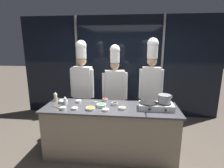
# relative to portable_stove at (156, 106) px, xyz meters

# --- Properties ---
(ground_plane) EXTENTS (24.00, 24.00, 0.00)m
(ground_plane) POSITION_rel_portable_stove_xyz_m (-0.77, 0.03, -0.96)
(ground_plane) COLOR brown
(window_wall_back) EXTENTS (5.37, 0.09, 2.70)m
(window_wall_back) POSITION_rel_portable_stove_xyz_m (-0.77, 1.90, 0.39)
(window_wall_back) COLOR black
(window_wall_back) RESTS_ON ground_plane
(demo_counter) EXTENTS (2.34, 0.76, 0.90)m
(demo_counter) POSITION_rel_portable_stove_xyz_m (-0.77, 0.03, -0.50)
(demo_counter) COLOR gray
(demo_counter) RESTS_ON ground_plane
(portable_stove) EXTENTS (0.56, 0.32, 0.11)m
(portable_stove) POSITION_rel_portable_stove_xyz_m (0.00, 0.00, 0.00)
(portable_stove) COLOR silver
(portable_stove) RESTS_ON demo_counter
(frying_pan) EXTENTS (0.31, 0.53, 0.04)m
(frying_pan) POSITION_rel_portable_stove_xyz_m (-0.13, -0.01, 0.08)
(frying_pan) COLOR #232326
(frying_pan) RESTS_ON portable_stove
(stock_pot) EXTENTS (0.24, 0.21, 0.14)m
(stock_pot) POSITION_rel_portable_stove_xyz_m (0.13, 0.00, 0.13)
(stock_pot) COLOR #93969B
(stock_pot) RESTS_ON portable_stove
(squeeze_bottle_oil) EXTENTS (0.06, 0.06, 0.18)m
(squeeze_bottle_oil) POSITION_rel_portable_stove_xyz_m (-1.85, 0.23, 0.03)
(squeeze_bottle_oil) COLOR beige
(squeeze_bottle_oil) RESTS_ON demo_counter
(squeeze_bottle_clear) EXTENTS (0.06, 0.06, 0.15)m
(squeeze_bottle_clear) POSITION_rel_portable_stove_xyz_m (-1.60, 0.05, 0.02)
(squeeze_bottle_clear) COLOR white
(squeeze_bottle_clear) RESTS_ON demo_counter
(prep_bowl_garlic) EXTENTS (0.16, 0.16, 0.05)m
(prep_bowl_garlic) POSITION_rel_portable_stove_xyz_m (-1.67, 0.15, -0.03)
(prep_bowl_garlic) COLOR white
(prep_bowl_garlic) RESTS_ON demo_counter
(prep_bowl_carrots) EXTENTS (0.16, 0.16, 0.04)m
(prep_bowl_carrots) POSITION_rel_portable_stove_xyz_m (-1.08, -0.15, -0.03)
(prep_bowl_carrots) COLOR white
(prep_bowl_carrots) RESTS_ON demo_counter
(prep_bowl_onion) EXTENTS (0.11, 0.11, 0.04)m
(prep_bowl_onion) POSITION_rel_portable_stove_xyz_m (-1.39, 0.19, -0.03)
(prep_bowl_onion) COLOR white
(prep_bowl_onion) RESTS_ON demo_counter
(prep_bowl_noodles) EXTENTS (0.10, 0.10, 0.05)m
(prep_bowl_noodles) POSITION_rel_portable_stove_xyz_m (-1.53, -0.20, -0.02)
(prep_bowl_noodles) COLOR white
(prep_bowl_noodles) RESTS_ON demo_counter
(prep_bowl_mushrooms) EXTENTS (0.12, 0.12, 0.04)m
(prep_bowl_mushrooms) POSITION_rel_portable_stove_xyz_m (-0.56, -0.08, -0.03)
(prep_bowl_mushrooms) COLOR white
(prep_bowl_mushrooms) RESTS_ON demo_counter
(prep_bowl_bell_pepper) EXTENTS (0.10, 0.10, 0.05)m
(prep_bowl_bell_pepper) POSITION_rel_portable_stove_xyz_m (-0.91, 0.32, -0.02)
(prep_bowl_bell_pepper) COLOR white
(prep_bowl_bell_pepper) RESTS_ON demo_counter
(prep_bowl_ginger) EXTENTS (0.11, 0.11, 0.03)m
(prep_bowl_ginger) POSITION_rel_portable_stove_xyz_m (-1.35, -0.16, -0.03)
(prep_bowl_ginger) COLOR white
(prep_bowl_ginger) RESTS_ON demo_counter
(prep_bowl_soy_glaze) EXTENTS (0.12, 0.12, 0.05)m
(prep_bowl_soy_glaze) POSITION_rel_portable_stove_xyz_m (-0.70, 0.12, -0.02)
(prep_bowl_soy_glaze) COLOR white
(prep_bowl_soy_glaze) RESTS_ON demo_counter
(prep_bowl_bean_sprouts) EXTENTS (0.11, 0.11, 0.04)m
(prep_bowl_bean_sprouts) POSITION_rel_portable_stove_xyz_m (-0.82, -0.17, -0.03)
(prep_bowl_bean_sprouts) COLOR white
(prep_bowl_bean_sprouts) RESTS_ON demo_counter
(prep_bowl_scallions) EXTENTS (0.17, 0.17, 0.05)m
(prep_bowl_scallions) POSITION_rel_portable_stove_xyz_m (-0.93, 0.01, -0.02)
(prep_bowl_scallions) COLOR white
(prep_bowl_scallions) RESTS_ON demo_counter
(serving_spoon_slotted) EXTENTS (0.26, 0.05, 0.02)m
(serving_spoon_slotted) POSITION_rel_portable_stove_xyz_m (-1.11, 0.23, -0.05)
(serving_spoon_slotted) COLOR #B2B5BA
(serving_spoon_slotted) RESTS_ON demo_counter
(serving_spoon_solid) EXTENTS (0.19, 0.13, 0.02)m
(serving_spoon_solid) POSITION_rel_portable_stove_xyz_m (-1.67, -0.13, -0.05)
(serving_spoon_solid) COLOR olive
(serving_spoon_solid) RESTS_ON demo_counter
(chef_head) EXTENTS (0.53, 0.25, 2.05)m
(chef_head) POSITION_rel_portable_stove_xyz_m (-1.47, 0.78, 0.26)
(chef_head) COLOR #2D3856
(chef_head) RESTS_ON ground_plane
(chef_sous) EXTENTS (0.53, 0.29, 1.96)m
(chef_sous) POSITION_rel_portable_stove_xyz_m (-0.77, 0.82, 0.18)
(chef_sous) COLOR #4C4C51
(chef_sous) RESTS_ON ground_plane
(chef_line) EXTENTS (0.49, 0.23, 2.09)m
(chef_line) POSITION_rel_portable_stove_xyz_m (-0.01, 0.77, 0.31)
(chef_line) COLOR #2D3856
(chef_line) RESTS_ON ground_plane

